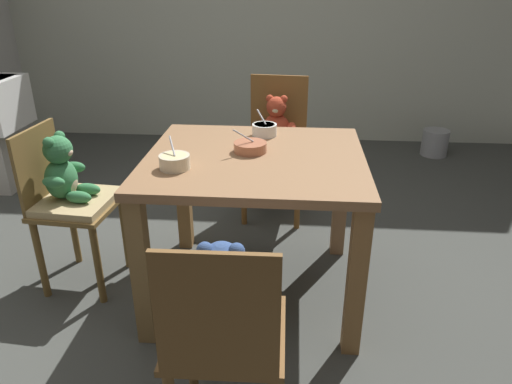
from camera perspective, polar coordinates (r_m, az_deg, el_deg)
name	(u,v)px	position (r m, az deg, el deg)	size (l,w,h in m)	color
ground_plane	(255,292)	(2.56, -0.09, -11.81)	(5.20, 5.20, 0.04)	#40423E
dining_table	(255,181)	(2.24, -0.10, 1.27)	(1.00, 0.92, 0.74)	#886241
teddy_chair_near_left	(67,189)	(2.53, -21.60, 0.31)	(0.39, 0.41, 0.84)	brown
teddy_chair_near_front	(224,319)	(1.52, -3.81, -14.88)	(0.39, 0.39, 0.86)	brown
teddy_chair_far_center	(276,138)	(3.10, 2.37, 6.46)	(0.44, 0.41, 0.91)	brown
porridge_bowl_cream_near_left	(175,161)	(2.06, -9.70, 3.62)	(0.13, 0.14, 0.13)	beige
porridge_bowl_white_far_center	(264,130)	(2.46, 1.01, 7.48)	(0.13, 0.13, 0.12)	silver
porridge_bowl_terracotta_center	(250,147)	(2.23, -0.70, 5.42)	(0.15, 0.15, 0.12)	#B56A4B
metal_pail	(435,143)	(4.60, 20.60, 5.56)	(0.23, 0.23, 0.23)	#93969B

